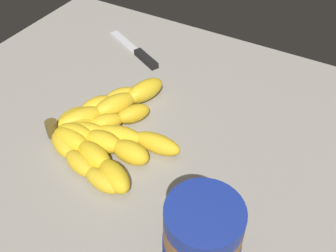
# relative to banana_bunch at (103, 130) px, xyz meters

# --- Properties ---
(ground_plane) EXTENTS (0.90, 0.75, 0.03)m
(ground_plane) POSITION_rel_banana_bunch_xyz_m (-0.08, -0.02, -0.03)
(ground_plane) COLOR gray
(banana_bunch) EXTENTS (0.22, 0.26, 0.04)m
(banana_bunch) POSITION_rel_banana_bunch_xyz_m (0.00, 0.00, 0.00)
(banana_bunch) COLOR yellow
(banana_bunch) RESTS_ON ground_plane
(peanut_butter_jar) EXTENTS (0.08, 0.08, 0.14)m
(peanut_butter_jar) POSITION_rel_banana_bunch_xyz_m (-0.24, 0.14, 0.05)
(peanut_butter_jar) COLOR #9E602D
(peanut_butter_jar) RESTS_ON ground_plane
(butter_knife) EXTENTS (0.16, 0.09, 0.01)m
(butter_knife) POSITION_rel_banana_bunch_xyz_m (0.09, -0.24, -0.01)
(butter_knife) COLOR silver
(butter_knife) RESTS_ON ground_plane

